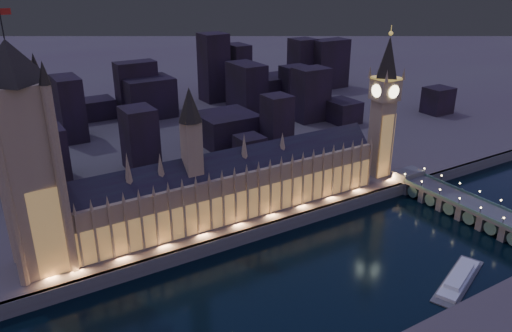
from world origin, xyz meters
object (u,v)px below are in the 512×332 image
elizabeth_tower (385,95)px  river_boat (459,279)px  palace_of_westminster (225,187)px  victoria_tower (25,151)px  westminster_bridge (468,209)px

elizabeth_tower → river_boat: (-47.76, -106.10, -62.13)m
palace_of_westminster → elizabeth_tower: elizabeth_tower is taller
victoria_tower → elizabeth_tower: size_ratio=1.19×
palace_of_westminster → elizabeth_tower: (119.43, 0.17, 37.31)m
elizabeth_tower → river_boat: size_ratio=2.03×
elizabeth_tower → westminster_bridge: bearing=-79.4°
victoria_tower → westminster_bridge: bearing=-15.8°
westminster_bridge → victoria_tower: bearing=164.2°
elizabeth_tower → river_boat: elizabeth_tower is taller
palace_of_westminster → westminster_bridge: size_ratio=1.79×
palace_of_westminster → elizabeth_tower: 125.12m
elizabeth_tower → westminster_bridge: 88.04m
palace_of_westminster → victoria_tower: victoria_tower is taller
victoria_tower → westminster_bridge: victoria_tower is taller
westminster_bridge → river_boat: westminster_bridge is taller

